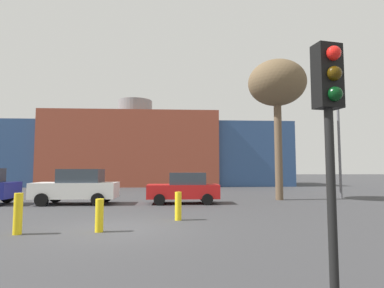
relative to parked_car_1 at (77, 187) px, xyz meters
name	(u,v)px	position (x,y,z in m)	size (l,w,h in m)	color
ground_plane	(116,229)	(3.34, -7.05, -0.92)	(200.00, 200.00, 0.00)	#38383A
building_backdrop	(135,152)	(0.48, 20.24, 2.94)	(35.27, 10.49, 10.03)	#9E4733
parked_car_1	(77,187)	(0.00, 0.00, 0.00)	(4.29, 2.10, 1.86)	white
parked_car_2	(184,188)	(5.70, 0.00, -0.10)	(3.84, 1.89, 1.66)	red
traffic_light_near_right	(330,111)	(7.25, -12.99, 1.72)	(0.40, 0.39, 3.59)	black
bare_tree_0	(277,85)	(11.52, 1.65, 6.14)	(3.55, 3.55, 8.63)	brown
bollard_yellow_0	(99,215)	(2.93, -7.53, -0.44)	(0.24, 0.24, 0.97)	yellow
bollard_yellow_1	(178,206)	(5.30, -5.53, -0.41)	(0.24, 0.24, 1.02)	yellow
bollard_yellow_2	(18,214)	(0.69, -7.76, -0.34)	(0.24, 0.24, 1.17)	yellow
street_lamp	(338,121)	(15.77, 2.38, 4.05)	(0.80, 0.24, 8.88)	#59595E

